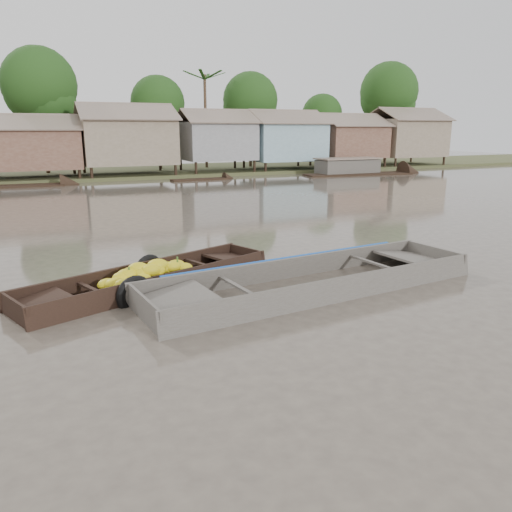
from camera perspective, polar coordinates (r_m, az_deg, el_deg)
name	(u,v)px	position (r m, az deg, el deg)	size (l,w,h in m)	color
ground	(271,304)	(10.51, 1.76, -5.46)	(120.00, 120.00, 0.00)	#4F453C
riverbank	(128,135)	(41.41, -14.41, 13.25)	(120.00, 12.47, 10.22)	#384723
banana_boat	(148,280)	(11.72, -12.29, -2.72)	(6.31, 3.54, 0.89)	black
viewer_boat	(313,285)	(11.53, 6.59, -3.35)	(8.28, 2.93, 0.65)	#47433C
distant_boats	(295,175)	(37.62, 4.48, 9.22)	(48.12, 15.94, 1.38)	black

